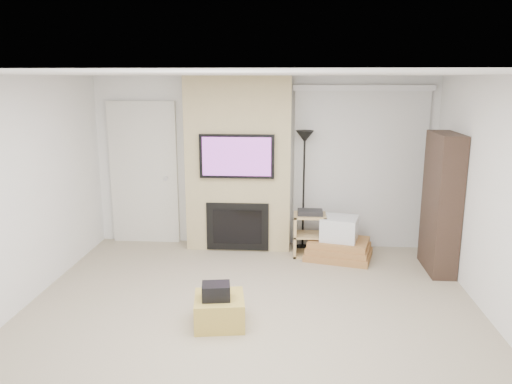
# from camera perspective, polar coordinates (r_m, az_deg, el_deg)

# --- Properties ---
(floor) EXTENTS (5.00, 5.50, 0.00)m
(floor) POSITION_cam_1_polar(r_m,az_deg,el_deg) (5.17, -0.99, -15.56)
(floor) COLOR tan
(floor) RESTS_ON ground
(ceiling) EXTENTS (5.00, 5.50, 0.00)m
(ceiling) POSITION_cam_1_polar(r_m,az_deg,el_deg) (4.55, -1.11, 13.33)
(ceiling) COLOR white
(ceiling) RESTS_ON wall_back
(wall_back) EXTENTS (5.00, 0.00, 2.50)m
(wall_back) POSITION_cam_1_polar(r_m,az_deg,el_deg) (7.39, 0.86, 3.43)
(wall_back) COLOR white
(wall_back) RESTS_ON ground
(wall_front) EXTENTS (5.00, 0.00, 2.50)m
(wall_front) POSITION_cam_1_polar(r_m,az_deg,el_deg) (2.20, -7.94, -20.87)
(wall_front) COLOR white
(wall_front) RESTS_ON ground
(hvac_vent) EXTENTS (0.35, 0.18, 0.01)m
(hvac_vent) POSITION_cam_1_polar(r_m,az_deg,el_deg) (5.33, 4.09, 13.20)
(hvac_vent) COLOR silver
(hvac_vent) RESTS_ON ceiling
(ottoman) EXTENTS (0.57, 0.57, 0.30)m
(ottoman) POSITION_cam_1_polar(r_m,az_deg,el_deg) (5.24, -4.20, -13.36)
(ottoman) COLOR gold
(ottoman) RESTS_ON floor
(black_bag) EXTENTS (0.31, 0.26, 0.16)m
(black_bag) POSITION_cam_1_polar(r_m,az_deg,el_deg) (5.11, -4.59, -11.25)
(black_bag) COLOR black
(black_bag) RESTS_ON ottoman
(fireplace_wall) EXTENTS (1.50, 0.47, 2.50)m
(fireplace_wall) POSITION_cam_1_polar(r_m,az_deg,el_deg) (7.22, -2.01, 3.08)
(fireplace_wall) COLOR tan
(fireplace_wall) RESTS_ON floor
(entry_door) EXTENTS (1.02, 0.11, 2.14)m
(entry_door) POSITION_cam_1_polar(r_m,az_deg,el_deg) (7.70, -12.65, 2.03)
(entry_door) COLOR silver
(entry_door) RESTS_ON floor
(vertical_blinds) EXTENTS (1.98, 0.10, 2.37)m
(vertical_blinds) POSITION_cam_1_polar(r_m,az_deg,el_deg) (7.39, 11.76, 3.35)
(vertical_blinds) COLOR silver
(vertical_blinds) RESTS_ON floor
(floor_lamp) EXTENTS (0.26, 0.26, 1.75)m
(floor_lamp) POSITION_cam_1_polar(r_m,az_deg,el_deg) (7.12, 5.54, 4.03)
(floor_lamp) COLOR black
(floor_lamp) RESTS_ON floor
(av_stand) EXTENTS (0.45, 0.38, 0.66)m
(av_stand) POSITION_cam_1_polar(r_m,az_deg,el_deg) (7.11, 6.13, -4.54)
(av_stand) COLOR tan
(av_stand) RESTS_ON floor
(box_stack) EXTENTS (1.01, 0.86, 0.59)m
(box_stack) POSITION_cam_1_polar(r_m,az_deg,el_deg) (7.09, 9.45, -5.71)
(box_stack) COLOR #A8723E
(box_stack) RESTS_ON floor
(bookshelf) EXTENTS (0.30, 0.80, 1.80)m
(bookshelf) POSITION_cam_1_polar(r_m,az_deg,el_deg) (6.82, 20.42, -1.21)
(bookshelf) COLOR #30211A
(bookshelf) RESTS_ON floor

